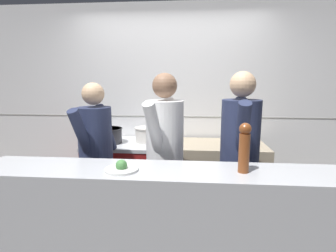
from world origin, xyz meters
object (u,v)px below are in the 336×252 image
object	(u,v)px
pepper_mill	(244,147)
chef_sous	(165,155)
plated_dish_main	(122,168)
chef_line	(239,156)
stock_pot	(109,135)
oven_range	(129,176)
chef_head_cook	(96,156)
sauce_pot	(147,134)

from	to	relation	value
pepper_mill	chef_sous	distance (m)	0.85
pepper_mill	plated_dish_main	bearing A→B (deg)	-177.00
chef_line	stock_pot	bearing A→B (deg)	161.46
chef_line	pepper_mill	bearing A→B (deg)	-91.35
stock_pot	pepper_mill	distance (m)	1.84
pepper_mill	chef_sous	size ratio (longest dim) A/B	0.21
stock_pot	chef_sous	world-z (taller)	chef_sous
chef_line	plated_dish_main	bearing A→B (deg)	-140.87
oven_range	plated_dish_main	xyz separation A→B (m)	(0.28, -1.32, 0.57)
pepper_mill	chef_sous	world-z (taller)	chef_sous
stock_pot	chef_sous	distance (m)	1.01
chef_sous	stock_pot	bearing A→B (deg)	156.05
chef_head_cook	chef_line	xyz separation A→B (m)	(1.38, -0.07, 0.06)
plated_dish_main	chef_line	distance (m)	1.12
oven_range	stock_pot	distance (m)	0.58
oven_range	chef_line	distance (m)	1.50
stock_pot	plated_dish_main	world-z (taller)	plated_dish_main
plated_dish_main	chef_head_cook	distance (m)	0.81
oven_range	chef_line	xyz separation A→B (m)	(1.21, -0.72, 0.51)
chef_head_cook	oven_range	bearing A→B (deg)	90.68
chef_head_cook	chef_line	distance (m)	1.38
chef_sous	chef_head_cook	bearing A→B (deg)	-168.62
oven_range	chef_sous	bearing A→B (deg)	-54.20
sauce_pot	stock_pot	bearing A→B (deg)	-167.53
oven_range	plated_dish_main	world-z (taller)	plated_dish_main
stock_pot	chef_head_cook	world-z (taller)	chef_head_cook
stock_pot	sauce_pot	world-z (taller)	stock_pot
stock_pot	chef_line	xyz separation A→B (m)	(1.43, -0.66, -0.02)
plated_dish_main	sauce_pot	bearing A→B (deg)	92.15
chef_sous	pepper_mill	bearing A→B (deg)	-23.77
stock_pot	sauce_pot	distance (m)	0.46
chef_line	sauce_pot	bearing A→B (deg)	148.61
sauce_pot	oven_range	bearing A→B (deg)	-169.30
pepper_mill	sauce_pot	bearing A→B (deg)	124.63
chef_sous	oven_range	bearing A→B (deg)	143.89
chef_head_cook	chef_line	bearing A→B (deg)	11.93
sauce_pot	chef_line	distance (m)	1.25
stock_pot	oven_range	bearing A→B (deg)	14.24
stock_pot	chef_sous	xyz separation A→B (m)	(0.75, -0.68, -0.03)
stock_pot	chef_head_cook	bearing A→B (deg)	-84.36
plated_dish_main	chef_head_cook	bearing A→B (deg)	123.20
plated_dish_main	chef_line	world-z (taller)	chef_line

